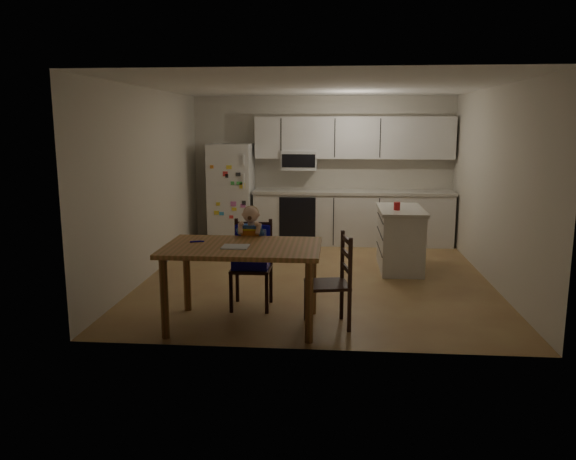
% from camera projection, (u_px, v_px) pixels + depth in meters
% --- Properties ---
extents(room, '(4.52, 5.01, 2.51)m').
position_uv_depth(room, '(319.00, 181.00, 7.81)').
color(room, olive).
rests_on(room, ground).
extents(refrigerator, '(0.72, 0.70, 1.70)m').
position_uv_depth(refrigerator, '(231.00, 194.00, 9.65)').
color(refrigerator, silver).
rests_on(refrigerator, ground).
extents(kitchen_run, '(3.37, 0.62, 2.15)m').
position_uv_depth(kitchen_run, '(351.00, 193.00, 9.56)').
color(kitchen_run, silver).
rests_on(kitchen_run, ground).
extents(kitchen_island, '(0.62, 1.18, 0.87)m').
position_uv_depth(kitchen_island, '(400.00, 238.00, 7.92)').
color(kitchen_island, silver).
rests_on(kitchen_island, ground).
extents(red_cup, '(0.09, 0.09, 0.11)m').
position_uv_depth(red_cup, '(397.00, 206.00, 7.67)').
color(red_cup, red).
rests_on(red_cup, kitchen_island).
extents(dining_table, '(1.56, 1.00, 0.83)m').
position_uv_depth(dining_table, '(243.00, 256.00, 5.62)').
color(dining_table, brown).
rests_on(dining_table, ground).
extents(napkin, '(0.26, 0.22, 0.01)m').
position_uv_depth(napkin, '(235.00, 247.00, 5.51)').
color(napkin, '#B2B2B7').
rests_on(napkin, dining_table).
extents(toddler_spoon, '(0.12, 0.06, 0.02)m').
position_uv_depth(toddler_spoon, '(196.00, 241.00, 5.75)').
color(toddler_spoon, '#110EBC').
rests_on(toddler_spoon, dining_table).
extents(chair_booster, '(0.43, 0.43, 1.15)m').
position_uv_depth(chair_booster, '(252.00, 246.00, 6.23)').
color(chair_booster, black).
rests_on(chair_booster, ground).
extents(chair_side, '(0.49, 0.49, 0.95)m').
position_uv_depth(chair_side, '(337.00, 275.00, 5.64)').
color(chair_side, black).
rests_on(chair_side, ground).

